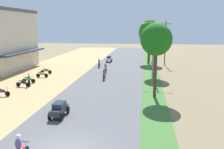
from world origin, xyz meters
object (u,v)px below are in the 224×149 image
parked_motorbike_third (23,83)px  parked_motorbike_sixth (46,71)px  utility_pole_near (165,42)px  motorbike_ahead_second (104,74)px  parked_motorbike_fifth (42,74)px  median_tree_third (149,33)px  median_tree_nearest (156,40)px  streetlamp_mid (150,39)px  parked_motorbike_fourth (29,79)px  car_hatchback_white (109,59)px  car_sedan_charcoal (59,109)px  motorbike_foreground_rider (20,149)px  parked_motorbike_second (2,92)px  motorbike_ahead_third (106,68)px  pedestrian_on_shoulder (29,79)px  streetlamp_near (153,47)px  median_tree_second (154,40)px  motorbike_ahead_fourth (99,63)px

parked_motorbike_third → parked_motorbike_sixth: bearing=93.1°
utility_pole_near → motorbike_ahead_second: bearing=-122.2°
parked_motorbike_fifth → median_tree_third: 22.68m
median_tree_nearest → streetlamp_mid: streetlamp_mid is taller
parked_motorbike_third → parked_motorbike_fourth: same height
median_tree_nearest → car_hatchback_white: median_tree_nearest is taller
median_tree_third → car_sedan_charcoal: size_ratio=3.78×
median_tree_nearest → car_sedan_charcoal: size_ratio=3.38×
motorbike_foreground_rider → car_hatchback_white: bearing=90.8°
parked_motorbike_sixth → parked_motorbike_second: bearing=-89.1°
motorbike_foreground_rider → motorbike_ahead_third: 26.55m
median_tree_third → car_sedan_charcoal: (-7.60, -30.77, -5.33)m
parked_motorbike_second → median_tree_nearest: 16.99m
parked_motorbike_fourth → median_tree_third: (15.64, 19.40, 5.52)m
streetlamp_mid → parked_motorbike_fourth: bearing=-125.2°
parked_motorbike_third → parked_motorbike_fourth: (-0.26, 2.05, 0.00)m
parked_motorbike_sixth → motorbike_ahead_second: motorbike_ahead_second is taller
parked_motorbike_sixth → motorbike_ahead_third: (9.01, 1.84, 0.30)m
parked_motorbike_sixth → streetlamp_mid: 23.33m
pedestrian_on_shoulder → streetlamp_mid: streetlamp_mid is taller
parked_motorbike_fourth → parked_motorbike_third: bearing=-82.9°
parked_motorbike_third → car_hatchback_white: 23.25m
streetlamp_near → utility_pole_near: size_ratio=0.95×
median_tree_second → car_sedan_charcoal: (-8.09, -18.10, -4.65)m
parked_motorbike_second → streetlamp_near: size_ratio=0.23×
car_sedan_charcoal → car_hatchback_white: 31.33m
parked_motorbike_fifth → pedestrian_on_shoulder: (0.62, -5.46, 0.41)m
car_sedan_charcoal → motorbike_ahead_second: size_ratio=1.26×
parked_motorbike_third → parked_motorbike_fifth: (0.04, 5.69, 0.00)m
motorbike_ahead_second → motorbike_ahead_third: (-0.60, 5.01, 0.00)m
utility_pole_near → pedestrian_on_shoulder: bearing=-132.1°
parked_motorbike_second → pedestrian_on_shoulder: 4.54m
median_tree_second → streetlamp_near: size_ratio=0.95×
median_tree_second → median_tree_third: size_ratio=0.87×
parked_motorbike_third → streetlamp_mid: bearing=57.5°
motorbike_ahead_fourth → median_tree_second: bearing=-35.6°
parked_motorbike_second → car_hatchback_white: bearing=73.6°
parked_motorbike_sixth → utility_pole_near: size_ratio=0.22×
motorbike_foreground_rider → motorbike_ahead_third: same height
parked_motorbike_fourth → car_hatchback_white: 21.41m
parked_motorbike_fourth → motorbike_ahead_second: (9.41, 3.19, 0.30)m
parked_motorbike_third → motorbike_ahead_fourth: 16.79m
parked_motorbike_fifth → median_tree_nearest: median_tree_nearest is taller
median_tree_nearest → motorbike_foreground_rider: 16.79m
parked_motorbike_fourth → pedestrian_on_shoulder: size_ratio=1.11×
parked_motorbike_third → streetlamp_mid: size_ratio=0.22×
motorbike_foreground_rider → motorbike_ahead_second: same height
utility_pole_near → motorbike_ahead_fourth: bearing=-159.3°
parked_motorbike_second → motorbike_ahead_fourth: 20.79m
parked_motorbike_second → car_sedan_charcoal: 9.53m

